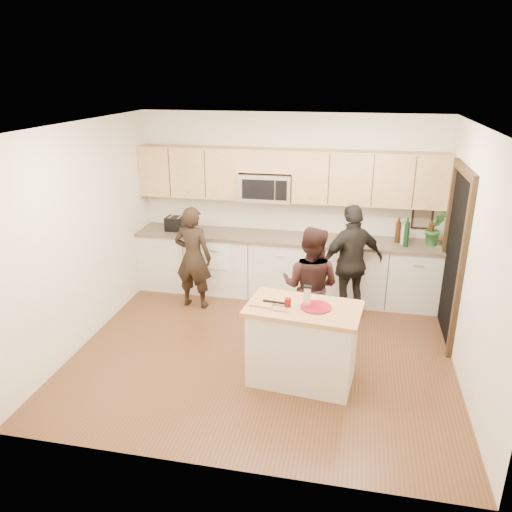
% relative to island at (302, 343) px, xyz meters
% --- Properties ---
extents(floor, '(4.50, 4.50, 0.00)m').
position_rel_island_xyz_m(floor, '(-0.53, 0.53, -0.45)').
color(floor, brown).
rests_on(floor, ground).
extents(room_shell, '(4.52, 4.02, 2.71)m').
position_rel_island_xyz_m(room_shell, '(-0.53, 0.53, 1.28)').
color(room_shell, silver).
rests_on(room_shell, ground).
extents(back_cabinetry, '(4.50, 0.66, 0.94)m').
position_rel_island_xyz_m(back_cabinetry, '(-0.53, 2.22, 0.02)').
color(back_cabinetry, beige).
rests_on(back_cabinetry, ground).
extents(upper_cabinetry, '(4.50, 0.33, 0.75)m').
position_rel_island_xyz_m(upper_cabinetry, '(-0.49, 2.36, 1.39)').
color(upper_cabinetry, tan).
rests_on(upper_cabinetry, ground).
extents(microwave, '(0.76, 0.41, 0.40)m').
position_rel_island_xyz_m(microwave, '(-0.84, 2.32, 1.20)').
color(microwave, silver).
rests_on(microwave, ground).
extents(doorway, '(0.06, 1.25, 2.20)m').
position_rel_island_xyz_m(doorway, '(1.70, 1.43, 0.70)').
color(doorway, black).
rests_on(doorway, ground).
extents(framed_picture, '(0.30, 0.03, 0.38)m').
position_rel_island_xyz_m(framed_picture, '(1.42, 2.51, 0.83)').
color(framed_picture, black).
rests_on(framed_picture, ground).
extents(dish_towel, '(0.34, 0.60, 0.48)m').
position_rel_island_xyz_m(dish_towel, '(-1.48, 2.03, 0.35)').
color(dish_towel, white).
rests_on(dish_towel, ground).
extents(island, '(1.27, 0.83, 0.90)m').
position_rel_island_xyz_m(island, '(0.00, 0.00, 0.00)').
color(island, beige).
rests_on(island, ground).
extents(red_plate, '(0.33, 0.33, 0.02)m').
position_rel_island_xyz_m(red_plate, '(0.13, -0.00, 0.45)').
color(red_plate, maroon).
rests_on(red_plate, island).
extents(box_grater, '(0.08, 0.06, 0.23)m').
position_rel_island_xyz_m(box_grater, '(0.03, -0.01, 0.58)').
color(box_grater, silver).
rests_on(box_grater, red_plate).
extents(drink_glass, '(0.07, 0.07, 0.09)m').
position_rel_island_xyz_m(drink_glass, '(-0.17, -0.03, 0.49)').
color(drink_glass, '#660D0B').
rests_on(drink_glass, island).
extents(cutting_board, '(0.26, 0.22, 0.02)m').
position_rel_island_xyz_m(cutting_board, '(-0.44, -0.02, 0.46)').
color(cutting_board, '#B17F49').
rests_on(cutting_board, island).
extents(tongs, '(0.24, 0.05, 0.02)m').
position_rel_island_xyz_m(tongs, '(-0.32, -0.01, 0.47)').
color(tongs, black).
rests_on(tongs, cutting_board).
extents(knife, '(0.21, 0.05, 0.01)m').
position_rel_island_xyz_m(knife, '(-0.25, -0.16, 0.47)').
color(knife, silver).
rests_on(knife, cutting_board).
extents(toaster, '(0.28, 0.23, 0.21)m').
position_rel_island_xyz_m(toaster, '(-2.23, 2.20, 0.59)').
color(toaster, black).
rests_on(toaster, back_cabinetry).
extents(bottle_cluster, '(0.52, 0.24, 0.41)m').
position_rel_island_xyz_m(bottle_cluster, '(1.24, 2.21, 0.67)').
color(bottle_cluster, '#351B09').
rests_on(bottle_cluster, back_cabinetry).
extents(orchid, '(0.30, 0.26, 0.49)m').
position_rel_island_xyz_m(orchid, '(1.57, 2.25, 0.73)').
color(orchid, '#2B6D2E').
rests_on(orchid, back_cabinetry).
extents(woman_left, '(0.58, 0.41, 1.50)m').
position_rel_island_xyz_m(woman_left, '(-1.75, 1.57, 0.29)').
color(woman_left, black).
rests_on(woman_left, ground).
extents(woman_center, '(0.85, 0.73, 1.53)m').
position_rel_island_xyz_m(woman_center, '(-0.01, 0.85, 0.31)').
color(woman_center, black).
rests_on(woman_center, ground).
extents(woman_right, '(1.01, 0.84, 1.62)m').
position_rel_island_xyz_m(woman_right, '(0.47, 1.66, 0.35)').
color(woman_right, black).
rests_on(woman_right, ground).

